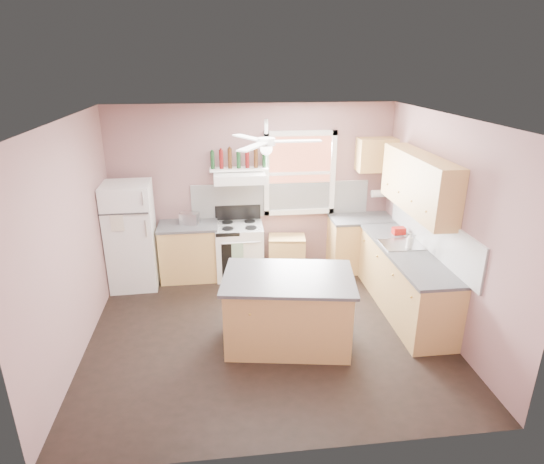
{
  "coord_description": "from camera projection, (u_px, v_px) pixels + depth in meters",
  "views": [
    {
      "loc": [
        -0.55,
        -5.08,
        3.31
      ],
      "look_at": [
        0.1,
        0.3,
        1.25
      ],
      "focal_mm": 30.0,
      "sensor_mm": 36.0,
      "label": 1
    }
  ],
  "objects": [
    {
      "name": "wall_back",
      "position": [
        253.0,
        189.0,
        7.35
      ],
      "size": [
        4.5,
        0.05,
        2.7
      ],
      "primitive_type": "cube",
      "color": "#845E5D",
      "rests_on": "ground"
    },
    {
      "name": "island",
      "position": [
        288.0,
        311.0,
        5.56
      ],
      "size": [
        1.6,
        1.15,
        0.86
      ],
      "primitive_type": "cube",
      "rotation": [
        0.0,
        0.0,
        -0.16
      ],
      "color": "tan",
      "rests_on": "floor"
    },
    {
      "name": "counter_left",
      "position": [
        188.0,
        226.0,
        7.1
      ],
      "size": [
        0.92,
        0.62,
        0.04
      ],
      "primitive_type": "cube",
      "color": "#424245",
      "rests_on": "base_cabinet_left"
    },
    {
      "name": "ceiling",
      "position": [
        266.0,
        119.0,
        4.99
      ],
      "size": [
        4.5,
        4.5,
        0.0
      ],
      "primitive_type": "plane",
      "color": "white",
      "rests_on": "ground"
    },
    {
      "name": "floor",
      "position": [
        267.0,
        329.0,
        5.95
      ],
      "size": [
        4.5,
        4.5,
        0.0
      ],
      "primitive_type": "plane",
      "color": "black",
      "rests_on": "ground"
    },
    {
      "name": "wall_left",
      "position": [
        70.0,
        242.0,
        5.22
      ],
      "size": [
        0.05,
        4.0,
        2.7
      ],
      "primitive_type": "cube",
      "color": "#845E5D",
      "rests_on": "ground"
    },
    {
      "name": "sink",
      "position": [
        401.0,
        245.0,
        6.31
      ],
      "size": [
        0.55,
        0.45,
        0.03
      ],
      "primitive_type": "cube",
      "color": "silver",
      "rests_on": "counter_right"
    },
    {
      "name": "refrigerator",
      "position": [
        131.0,
        236.0,
        6.86
      ],
      "size": [
        0.71,
        0.7,
        1.63
      ],
      "primitive_type": "cube",
      "rotation": [
        0.0,
        0.0,
        0.04
      ],
      "color": "white",
      "rests_on": "floor"
    },
    {
      "name": "range_hood",
      "position": [
        239.0,
        177.0,
        6.97
      ],
      "size": [
        0.78,
        0.5,
        0.14
      ],
      "primitive_type": "cube",
      "color": "white",
      "rests_on": "wall_back"
    },
    {
      "name": "window_view",
      "position": [
        300.0,
        173.0,
        7.31
      ],
      "size": [
        1.0,
        0.02,
        1.2
      ],
      "primitive_type": "cube",
      "color": "brown",
      "rests_on": "wall_back"
    },
    {
      "name": "backsplash_right",
      "position": [
        431.0,
        230.0,
        6.06
      ],
      "size": [
        0.03,
        2.6,
        0.55
      ],
      "primitive_type": "cube",
      "color": "white",
      "rests_on": "wall_right"
    },
    {
      "name": "red_caddy",
      "position": [
        399.0,
        231.0,
        6.69
      ],
      "size": [
        0.19,
        0.13,
        0.1
      ],
      "primitive_type": "cube",
      "rotation": [
        0.0,
        0.0,
        0.05
      ],
      "color": "#A2130D",
      "rests_on": "counter_right"
    },
    {
      "name": "paper_towel",
      "position": [
        379.0,
        194.0,
        7.46
      ],
      "size": [
        0.26,
        0.12,
        0.12
      ],
      "primitive_type": "cylinder",
      "rotation": [
        0.0,
        1.57,
        0.0
      ],
      "color": "white",
      "rests_on": "wall_back"
    },
    {
      "name": "cart",
      "position": [
        287.0,
        254.0,
        7.53
      ],
      "size": [
        0.63,
        0.46,
        0.59
      ],
      "primitive_type": "cube",
      "rotation": [
        0.0,
        0.0,
        -0.12
      ],
      "color": "tan",
      "rests_on": "floor"
    },
    {
      "name": "stove",
      "position": [
        240.0,
        250.0,
        7.32
      ],
      "size": [
        0.75,
        0.66,
        0.86
      ],
      "primitive_type": "cube",
      "rotation": [
        0.0,
        0.0,
        -0.02
      ],
      "color": "white",
      "rests_on": "floor"
    },
    {
      "name": "ceiling_fan_hub",
      "position": [
        266.0,
        142.0,
        5.08
      ],
      "size": [
        0.2,
        0.2,
        0.08
      ],
      "primitive_type": "cylinder",
      "color": "white",
      "rests_on": "ceiling"
    },
    {
      "name": "island_top",
      "position": [
        289.0,
        278.0,
        5.4
      ],
      "size": [
        1.7,
        1.25,
        0.04
      ],
      "primitive_type": "cube",
      "rotation": [
        0.0,
        0.0,
        -0.16
      ],
      "color": "#424245",
      "rests_on": "island"
    },
    {
      "name": "upper_cabinet_corner",
      "position": [
        376.0,
        155.0,
        7.19
      ],
      "size": [
        0.6,
        0.33,
        0.52
      ],
      "primitive_type": "cube",
      "color": "tan",
      "rests_on": "wall_back"
    },
    {
      "name": "base_cabinet_corner",
      "position": [
        360.0,
        244.0,
        7.57
      ],
      "size": [
        1.0,
        0.6,
        0.86
      ],
      "primitive_type": "cube",
      "color": "tan",
      "rests_on": "floor"
    },
    {
      "name": "faucet",
      "position": [
        413.0,
        240.0,
        6.3
      ],
      "size": [
        0.03,
        0.03,
        0.14
      ],
      "primitive_type": "cylinder",
      "color": "silver",
      "rests_on": "sink"
    },
    {
      "name": "wall_right",
      "position": [
        446.0,
        226.0,
        5.73
      ],
      "size": [
        0.05,
        4.0,
        2.7
      ],
      "primitive_type": "cube",
      "color": "#845E5D",
      "rests_on": "ground"
    },
    {
      "name": "counter_right",
      "position": [
        407.0,
        252.0,
        6.13
      ],
      "size": [
        0.62,
        2.22,
        0.04
      ],
      "primitive_type": "cube",
      "color": "#424245",
      "rests_on": "base_cabinet_right"
    },
    {
      "name": "bottle_shelf",
      "position": [
        239.0,
        169.0,
        7.05
      ],
      "size": [
        0.9,
        0.26,
        0.03
      ],
      "primitive_type": "cube",
      "color": "white",
      "rests_on": "range_hood"
    },
    {
      "name": "toaster",
      "position": [
        189.0,
        219.0,
        7.08
      ],
      "size": [
        0.31,
        0.23,
        0.18
      ],
      "primitive_type": "cube",
      "rotation": [
        0.0,
        0.0,
        -0.27
      ],
      "color": "silver",
      "rests_on": "counter_left"
    },
    {
      "name": "soap_bottle",
      "position": [
        410.0,
        241.0,
        6.14
      ],
      "size": [
        0.12,
        0.12,
        0.23
      ],
      "primitive_type": "imported",
      "rotation": [
        0.0,
        0.0,
        4.13
      ],
      "color": "silver",
      "rests_on": "counter_right"
    },
    {
      "name": "upper_cabinet_right",
      "position": [
        418.0,
        183.0,
        6.01
      ],
      "size": [
        0.33,
        1.8,
        0.76
      ],
      "primitive_type": "cube",
      "color": "tan",
      "rests_on": "wall_right"
    },
    {
      "name": "base_cabinet_right",
      "position": [
        404.0,
        282.0,
        6.29
      ],
      "size": [
        0.6,
        2.2,
        0.86
      ],
      "primitive_type": "cube",
      "color": "tan",
      "rests_on": "floor"
    },
    {
      "name": "counter_corner",
      "position": [
        362.0,
        219.0,
        7.41
      ],
      "size": [
        1.02,
        0.62,
        0.04
      ],
      "primitive_type": "cube",
      "color": "#424245",
      "rests_on": "base_cabinet_corner"
    },
    {
      "name": "base_cabinet_left",
      "position": [
        190.0,
        252.0,
        7.26
      ],
      "size": [
        0.9,
        0.6,
        0.86
      ],
      "primitive_type": "cube",
      "color": "tan",
      "rests_on": "floor"
    },
    {
      "name": "backsplash_back",
      "position": [
        281.0,
        199.0,
        7.43
      ],
      "size": [
        2.9,
        0.03,
        0.55
      ],
      "primitive_type": "cube",
      "color": "white",
      "rests_on": "wall_back"
    },
    {
      "name": "wine_bottles",
      "position": [
        239.0,
        159.0,
        6.99
      ],
      "size": [
        0.86,
        0.06,
        0.31
      ],
      "color": "#143819",
      "rests_on": "bottle_shelf"
    },
    {
      "name": "window_frame",
      "position": [
        300.0,
        174.0,
        7.28
      ],
      "size": [
        1.16,
        0.07,
        1.36
      ],
      "primitive_type": "cube",
      "color": "white",
      "rests_on": "wall_back"
    }
  ]
}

